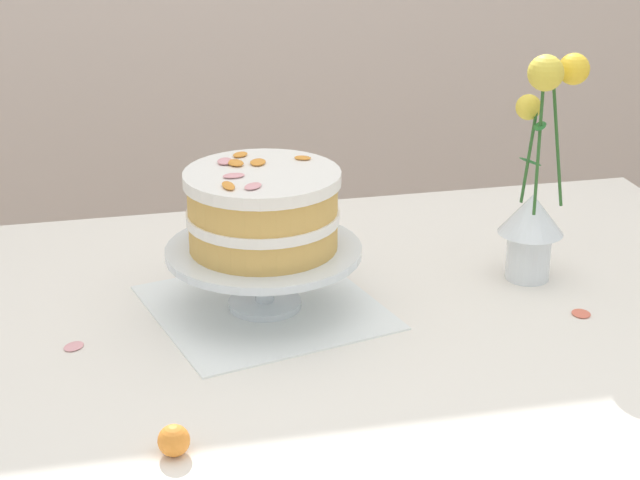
{
  "coord_description": "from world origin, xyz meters",
  "views": [
    {
      "loc": [
        -0.36,
        -1.33,
        1.42
      ],
      "look_at": [
        -0.05,
        0.02,
        0.86
      ],
      "focal_mm": 57.89,
      "sensor_mm": 36.0,
      "label": 1
    }
  ],
  "objects_px": {
    "layer_cake": "(263,209)",
    "flower_vase": "(535,195)",
    "dining_table": "(360,380)",
    "fallen_rose": "(172,444)",
    "cake_stand": "(264,257)"
  },
  "relations": [
    {
      "from": "dining_table",
      "to": "fallen_rose",
      "type": "xyz_separation_m",
      "value": [
        -0.3,
        -0.28,
        0.11
      ]
    },
    {
      "from": "layer_cake",
      "to": "fallen_rose",
      "type": "distance_m",
      "value": 0.43
    },
    {
      "from": "layer_cake",
      "to": "flower_vase",
      "type": "relative_size",
      "value": 0.62
    },
    {
      "from": "dining_table",
      "to": "flower_vase",
      "type": "xyz_separation_m",
      "value": [
        0.3,
        0.1,
        0.23
      ]
    },
    {
      "from": "flower_vase",
      "to": "fallen_rose",
      "type": "distance_m",
      "value": 0.72
    },
    {
      "from": "cake_stand",
      "to": "fallen_rose",
      "type": "bearing_deg",
      "value": -115.27
    },
    {
      "from": "cake_stand",
      "to": "layer_cake",
      "type": "distance_m",
      "value": 0.08
    },
    {
      "from": "dining_table",
      "to": "flower_vase",
      "type": "height_order",
      "value": "flower_vase"
    },
    {
      "from": "dining_table",
      "to": "flower_vase",
      "type": "distance_m",
      "value": 0.4
    },
    {
      "from": "layer_cake",
      "to": "flower_vase",
      "type": "bearing_deg",
      "value": 1.81
    },
    {
      "from": "dining_table",
      "to": "fallen_rose",
      "type": "distance_m",
      "value": 0.42
    },
    {
      "from": "dining_table",
      "to": "layer_cake",
      "type": "distance_m",
      "value": 0.29
    },
    {
      "from": "dining_table",
      "to": "fallen_rose",
      "type": "height_order",
      "value": "fallen_rose"
    },
    {
      "from": "dining_table",
      "to": "flower_vase",
      "type": "bearing_deg",
      "value": 18.07
    },
    {
      "from": "flower_vase",
      "to": "cake_stand",
      "type": "bearing_deg",
      "value": -178.18
    }
  ]
}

